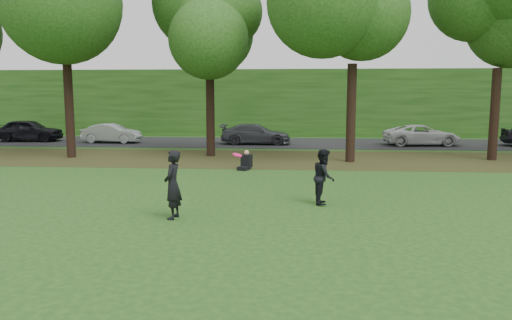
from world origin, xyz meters
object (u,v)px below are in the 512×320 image
(player_right, at_px, (324,177))
(seated_person, at_px, (246,162))
(player_left, at_px, (173,185))
(frisbee, at_px, (237,155))

(player_right, distance_m, seated_person, 7.15)
(player_left, xyz_separation_m, seated_person, (1.04, 8.56, -0.59))
(player_left, bearing_deg, player_right, 122.07)
(player_left, bearing_deg, seated_person, 177.71)
(player_left, distance_m, frisbee, 2.01)
(frisbee, bearing_deg, player_left, -145.56)
(player_left, height_order, player_right, player_left)
(player_right, relative_size, frisbee, 5.99)
(player_left, distance_m, seated_person, 8.65)
(player_right, bearing_deg, seated_person, 29.69)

